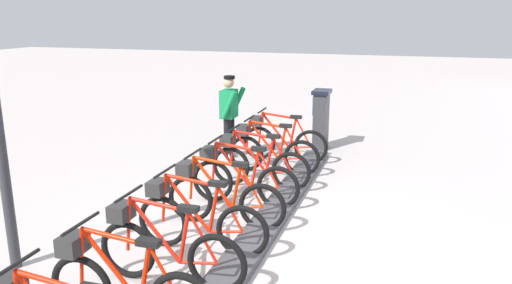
# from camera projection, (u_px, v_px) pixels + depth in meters

# --- Properties ---
(ground_plane) EXTENTS (60.00, 60.00, 0.00)m
(ground_plane) POSITION_uv_depth(u_px,v_px,m) (259.00, 237.00, 6.55)
(ground_plane) COLOR #BFB3AF
(dock_rail_base) EXTENTS (0.44, 8.11, 0.10)m
(dock_rail_base) POSITION_uv_depth(u_px,v_px,m) (259.00, 233.00, 6.54)
(dock_rail_base) COLOR #47474C
(dock_rail_base) RESTS_ON ground
(payment_kiosk) EXTENTS (0.36, 0.52, 1.28)m
(payment_kiosk) POSITION_uv_depth(u_px,v_px,m) (321.00, 118.00, 10.68)
(payment_kiosk) COLOR #38383D
(payment_kiosk) RESTS_ON ground
(bike_docked_0) EXTENTS (1.72, 0.54, 1.02)m
(bike_docked_0) POSITION_uv_depth(u_px,v_px,m) (281.00, 140.00, 9.81)
(bike_docked_0) COLOR black
(bike_docked_0) RESTS_ON ground
(bike_docked_1) EXTENTS (1.72, 0.54, 1.02)m
(bike_docked_1) POSITION_uv_depth(u_px,v_px,m) (270.00, 150.00, 9.06)
(bike_docked_1) COLOR black
(bike_docked_1) RESTS_ON ground
(bike_docked_2) EXTENTS (1.72, 0.54, 1.02)m
(bike_docked_2) POSITION_uv_depth(u_px,v_px,m) (256.00, 163.00, 8.31)
(bike_docked_2) COLOR black
(bike_docked_2) RESTS_ON ground
(bike_docked_3) EXTENTS (1.72, 0.54, 1.02)m
(bike_docked_3) POSITION_uv_depth(u_px,v_px,m) (240.00, 178.00, 7.56)
(bike_docked_3) COLOR black
(bike_docked_3) RESTS_ON ground
(bike_docked_4) EXTENTS (1.72, 0.54, 1.02)m
(bike_docked_4) POSITION_uv_depth(u_px,v_px,m) (220.00, 196.00, 6.81)
(bike_docked_4) COLOR black
(bike_docked_4) RESTS_ON ground
(bike_docked_5) EXTENTS (1.72, 0.54, 1.02)m
(bike_docked_5) POSITION_uv_depth(u_px,v_px,m) (196.00, 219.00, 6.06)
(bike_docked_5) COLOR black
(bike_docked_5) RESTS_ON ground
(bike_docked_6) EXTENTS (1.72, 0.54, 1.02)m
(bike_docked_6) POSITION_uv_depth(u_px,v_px,m) (165.00, 248.00, 5.31)
(bike_docked_6) COLOR black
(bike_docked_6) RESTS_ON ground
(worker_near_rack) EXTENTS (0.46, 0.62, 1.66)m
(worker_near_rack) POSITION_uv_depth(u_px,v_px,m) (229.00, 113.00, 9.98)
(worker_near_rack) COLOR white
(worker_near_rack) RESTS_ON ground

